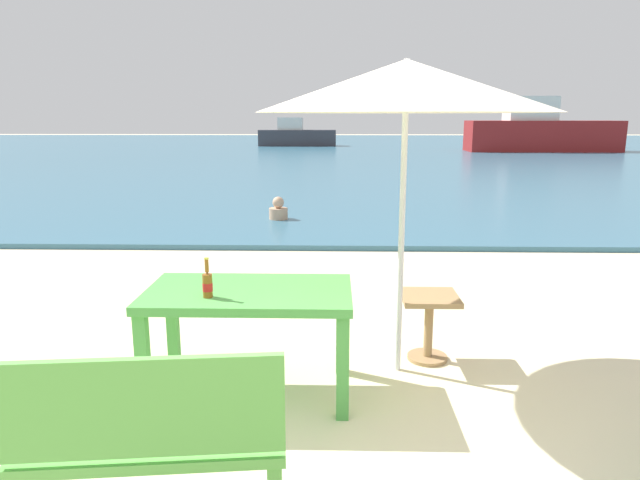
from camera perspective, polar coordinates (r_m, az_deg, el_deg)
ground_plane at (r=3.57m, az=5.98°, el=-20.13°), size 120.00×120.00×0.00m
sea_water at (r=33.06m, az=1.97°, el=9.08°), size 120.00×50.00×0.08m
picnic_table_green at (r=3.94m, az=-7.15°, el=-6.48°), size 1.40×0.80×0.76m
beer_bottle_amber at (r=3.75m, az=-11.27°, el=-4.31°), size 0.07×0.07×0.26m
patio_umbrella at (r=4.11m, az=8.68°, el=15.05°), size 2.10×2.10×2.30m
side_table_wood at (r=4.61m, az=10.92°, el=-7.67°), size 0.44×0.44×0.54m
bench_green_left at (r=2.73m, az=-16.93°, el=-18.43°), size 1.23×0.49×0.95m
swimmer_person at (r=10.35m, az=-4.21°, el=2.99°), size 0.34×0.34×0.41m
boat_barge at (r=36.61m, az=-2.39°, el=10.45°), size 4.88×1.33×1.78m
boat_fishing_trawler at (r=33.01m, az=21.29°, el=10.12°), size 7.91×2.16×2.88m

